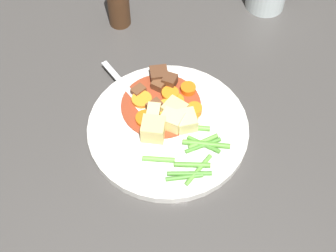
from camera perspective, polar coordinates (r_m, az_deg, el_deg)
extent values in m
plane|color=#423F3D|center=(0.80, 0.00, -0.59)|extent=(3.00, 3.00, 0.00)
cylinder|color=white|center=(0.80, 0.00, -0.30)|extent=(0.26, 0.26, 0.01)
cylinder|color=#93381E|center=(0.81, -0.83, 2.47)|extent=(0.13, 0.13, 0.00)
cylinder|color=orange|center=(0.82, -3.10, 3.07)|extent=(0.05, 0.05, 0.01)
cylinder|color=orange|center=(0.79, -2.69, 0.82)|extent=(0.04, 0.04, 0.01)
cylinder|color=orange|center=(0.82, 0.92, 2.96)|extent=(0.03, 0.03, 0.01)
cylinder|color=orange|center=(0.79, 2.66, 1.03)|extent=(0.04, 0.04, 0.01)
cylinder|color=orange|center=(0.80, -0.23, 2.02)|extent=(0.05, 0.05, 0.01)
cylinder|color=orange|center=(0.83, 2.38, 4.34)|extent=(0.04, 0.04, 0.01)
cylinder|color=orange|center=(0.82, 0.26, 3.77)|extent=(0.04, 0.04, 0.01)
cylinder|color=orange|center=(0.80, 3.13, 1.92)|extent=(0.03, 0.03, 0.01)
cube|color=#E5CC7A|center=(0.79, 0.80, 1.91)|extent=(0.05, 0.05, 0.02)
cube|color=#EAD68C|center=(0.78, 0.46, 0.48)|extent=(0.04, 0.04, 0.03)
cube|color=#E5CC7A|center=(0.77, -1.75, -0.39)|extent=(0.04, 0.04, 0.03)
cube|color=#EAD68C|center=(0.78, 2.16, 0.41)|extent=(0.04, 0.04, 0.03)
cube|color=#EAD68C|center=(0.79, -1.71, 1.51)|extent=(0.03, 0.03, 0.02)
cube|color=#56331E|center=(0.83, 0.20, 5.24)|extent=(0.03, 0.03, 0.02)
cube|color=brown|center=(0.80, -1.59, 2.27)|extent=(0.03, 0.03, 0.02)
cube|color=brown|center=(0.83, -3.49, 4.10)|extent=(0.03, 0.03, 0.01)
cube|color=#56331E|center=(0.84, -1.07, 5.99)|extent=(0.03, 0.03, 0.02)
cube|color=brown|center=(0.83, -1.01, 4.96)|extent=(0.03, 0.03, 0.02)
cylinder|color=#4C8E33|center=(0.74, 2.54, -5.59)|extent=(0.01, 0.07, 0.01)
cylinder|color=#66AD42|center=(0.74, 3.61, -5.16)|extent=(0.05, 0.05, 0.01)
cylinder|color=#66AD42|center=(0.75, -1.11, -3.92)|extent=(0.01, 0.05, 0.01)
cylinder|color=#66AD42|center=(0.78, 2.15, -0.10)|extent=(0.02, 0.08, 0.01)
cylinder|color=#4C8E33|center=(0.74, 1.94, -6.04)|extent=(0.01, 0.06, 0.01)
cylinder|color=#4C8E33|center=(0.77, 4.23, -2.17)|extent=(0.04, 0.05, 0.01)
cylinder|color=#4C8E33|center=(0.77, 4.15, -2.29)|extent=(0.03, 0.06, 0.01)
cylinder|color=#599E38|center=(0.75, 2.87, -4.58)|extent=(0.01, 0.06, 0.01)
cylinder|color=#599E38|center=(0.77, 4.53, -2.13)|extent=(0.02, 0.08, 0.01)
cylinder|color=#66AD42|center=(0.77, 4.16, -1.83)|extent=(0.03, 0.05, 0.01)
cube|color=silver|center=(0.85, -5.51, 5.13)|extent=(0.10, 0.07, 0.00)
cube|color=silver|center=(0.81, -2.97, 2.23)|extent=(0.03, 0.03, 0.00)
cylinder|color=silver|center=(0.79, -2.31, 0.51)|extent=(0.04, 0.03, 0.00)
cylinder|color=silver|center=(0.80, -1.94, 0.73)|extent=(0.04, 0.03, 0.00)
cylinder|color=silver|center=(0.80, -1.57, 0.94)|extent=(0.04, 0.03, 0.00)
cylinder|color=silver|center=(0.80, -1.20, 1.16)|extent=(0.04, 0.03, 0.00)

